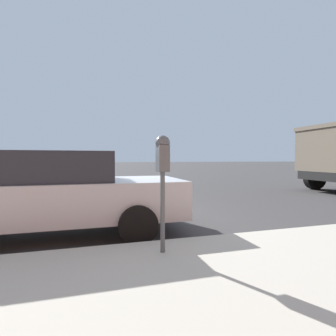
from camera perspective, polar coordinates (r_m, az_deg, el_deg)
The scene contains 3 objects.
ground_plane at distance 6.14m, azimuth -10.64°, elevation -11.07°, with size 220.00×220.00×0.00m, color #3D3A3A.
parking_meter at distance 3.38m, azimuth -1.19°, elevation 1.05°, with size 0.21×0.19×1.52m.
car_silver at distance 5.14m, azimuth -26.19°, elevation -4.73°, with size 2.00×4.97×1.51m.
Camera 1 is at (-5.95, 0.61, 1.38)m, focal length 28.00 mm.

